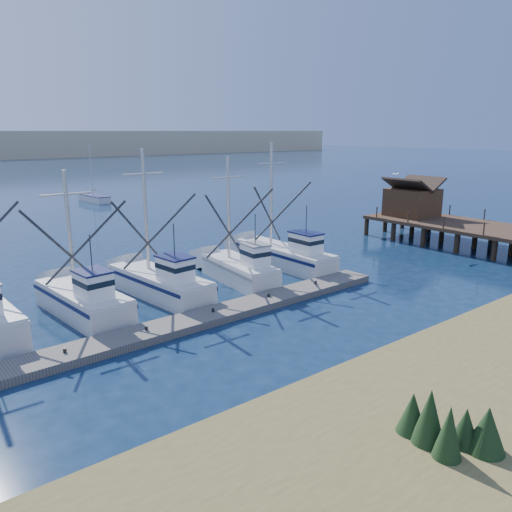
# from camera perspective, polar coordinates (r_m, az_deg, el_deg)

# --- Properties ---
(ground) EXTENTS (500.00, 500.00, 0.00)m
(ground) POSITION_cam_1_polar(r_m,az_deg,el_deg) (27.38, 11.66, -7.51)
(ground) COLOR #0B1E34
(ground) RESTS_ON ground
(shore_bank) EXTENTS (40.00, 10.00, 1.60)m
(shore_bank) POSITION_cam_1_polar(r_m,az_deg,el_deg) (16.09, 21.00, -21.59)
(shore_bank) COLOR #4C422D
(shore_bank) RESTS_ON ground
(floating_dock) EXTENTS (30.35, 2.81, 0.40)m
(floating_dock) POSITION_cam_1_polar(r_m,az_deg,el_deg) (25.95, -10.41, -8.20)
(floating_dock) COLOR #5E5954
(floating_dock) RESTS_ON ground
(timber_pier) EXTENTS (7.00, 20.00, 8.00)m
(timber_pier) POSITION_cam_1_polar(r_m,az_deg,el_deg) (48.58, 20.78, 4.45)
(timber_pier) COLOR black
(timber_pier) RESTS_ON ground
(trawler_fleet) EXTENTS (29.33, 9.75, 10.08)m
(trawler_fleet) POSITION_cam_1_polar(r_m,az_deg,el_deg) (29.83, -16.65, -4.03)
(trawler_fleet) COLOR silver
(trawler_fleet) RESTS_ON ground
(sailboat_near) EXTENTS (2.41, 6.75, 8.10)m
(sailboat_near) POSITION_cam_1_polar(r_m,az_deg,el_deg) (76.09, -18.01, 6.27)
(sailboat_near) COLOR silver
(sailboat_near) RESTS_ON ground
(flying_gull) EXTENTS (1.24, 0.23, 0.23)m
(flying_gull) POSITION_cam_1_polar(r_m,az_deg,el_deg) (45.20, 15.51, 8.99)
(flying_gull) COLOR white
(flying_gull) RESTS_ON ground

